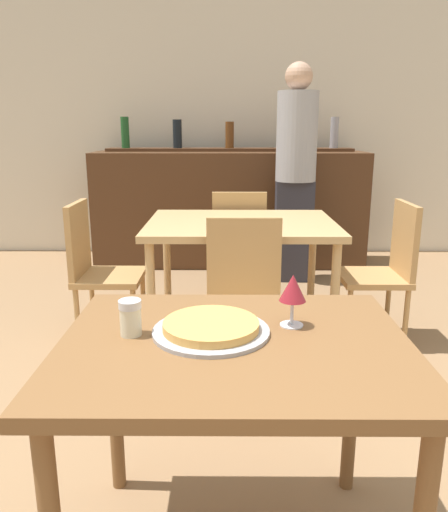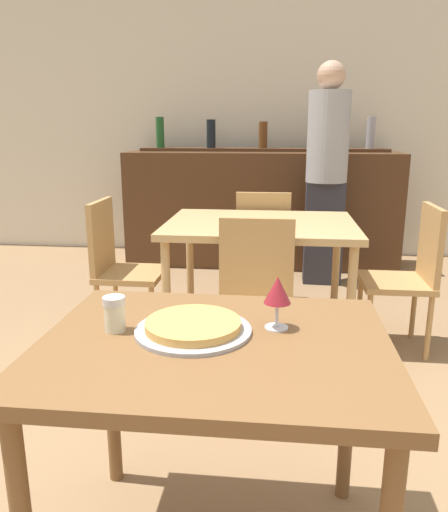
# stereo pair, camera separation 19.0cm
# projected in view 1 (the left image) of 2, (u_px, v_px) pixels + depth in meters

# --- Properties ---
(wall_back) EXTENTS (8.00, 0.05, 2.80)m
(wall_back) POSITION_uv_depth(u_px,v_px,m) (229.00, 119.00, 5.16)
(wall_back) COLOR silver
(wall_back) RESTS_ON ground_plane
(dining_table_near) EXTENTS (0.98, 0.78, 0.74)m
(dining_table_near) POSITION_uv_depth(u_px,v_px,m) (235.00, 369.00, 1.41)
(dining_table_near) COLOR brown
(dining_table_near) RESTS_ON ground_plane
(dining_table_far) EXTENTS (1.13, 0.87, 0.77)m
(dining_table_far) POSITION_uv_depth(u_px,v_px,m) (241.00, 234.00, 3.03)
(dining_table_far) COLOR tan
(dining_table_far) RESTS_ON ground_plane
(bar_counter) EXTENTS (2.60, 0.56, 1.09)m
(bar_counter) POSITION_uv_depth(u_px,v_px,m) (229.00, 209.00, 4.88)
(bar_counter) COLOR #4C2D19
(bar_counter) RESTS_ON ground_plane
(bar_back_shelf) EXTENTS (2.39, 0.24, 0.33)m
(bar_back_shelf) POSITION_uv_depth(u_px,v_px,m) (230.00, 144.00, 4.86)
(bar_back_shelf) COLOR #4C2D19
(bar_back_shelf) RESTS_ON bar_counter
(chair_far_side_front) EXTENTS (0.40, 0.40, 0.88)m
(chair_far_side_front) POSITION_uv_depth(u_px,v_px,m) (244.00, 297.00, 2.49)
(chair_far_side_front) COLOR tan
(chair_far_side_front) RESTS_ON ground_plane
(chair_far_side_back) EXTENTS (0.40, 0.40, 0.88)m
(chair_far_side_back) POSITION_uv_depth(u_px,v_px,m) (239.00, 242.00, 3.66)
(chair_far_side_back) COLOR tan
(chair_far_side_back) RESTS_ON ground_plane
(chair_far_side_left) EXTENTS (0.40, 0.40, 0.88)m
(chair_far_side_left) POSITION_uv_depth(u_px,v_px,m) (96.00, 264.00, 3.08)
(chair_far_side_left) COLOR tan
(chair_far_side_left) RESTS_ON ground_plane
(chair_far_side_right) EXTENTS (0.40, 0.40, 0.88)m
(chair_far_side_right) POSITION_uv_depth(u_px,v_px,m) (386.00, 265.00, 3.07)
(chair_far_side_right) COLOR tan
(chair_far_side_right) RESTS_ON ground_plane
(pizza_tray) EXTENTS (0.34, 0.34, 0.04)m
(pizza_tray) POSITION_uv_depth(u_px,v_px,m) (211.00, 328.00, 1.43)
(pizza_tray) COLOR #A3A3A8
(pizza_tray) RESTS_ON dining_table_near
(cheese_shaker) EXTENTS (0.06, 0.06, 0.10)m
(cheese_shaker) POSITION_uv_depth(u_px,v_px,m) (130.00, 317.00, 1.41)
(cheese_shaker) COLOR beige
(cheese_shaker) RESTS_ON dining_table_near
(person_standing) EXTENTS (0.34, 0.34, 1.83)m
(person_standing) POSITION_uv_depth(u_px,v_px,m) (296.00, 166.00, 4.20)
(person_standing) COLOR #2D2D38
(person_standing) RESTS_ON ground_plane
(wine_glass) EXTENTS (0.08, 0.08, 0.16)m
(wine_glass) POSITION_uv_depth(u_px,v_px,m) (293.00, 289.00, 1.46)
(wine_glass) COLOR silver
(wine_glass) RESTS_ON dining_table_near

